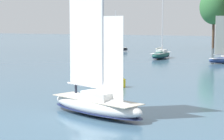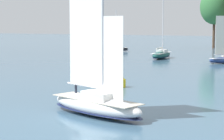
{
  "view_description": "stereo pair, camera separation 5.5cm",
  "coord_description": "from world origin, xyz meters",
  "px_view_note": "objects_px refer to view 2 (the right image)",
  "views": [
    {
      "loc": [
        15.05,
        -30.2,
        7.3
      ],
      "look_at": [
        0.0,
        3.0,
        3.28
      ],
      "focal_mm": 70.0,
      "sensor_mm": 36.0,
      "label": 1
    },
    {
      "loc": [
        15.1,
        -30.17,
        7.3
      ],
      "look_at": [
        0.0,
        3.0,
        3.28
      ],
      "focal_mm": 70.0,
      "sensor_mm": 36.0,
      "label": 2
    }
  ],
  "objects_px": {
    "sailboat_main": "(96,102)",
    "sailboat_moored_outer_mooring": "(161,55)",
    "tree_shore_left": "(214,7)",
    "sailboat_moored_far_slip": "(114,49)",
    "channel_buoy": "(120,79)"
  },
  "relations": [
    {
      "from": "tree_shore_left",
      "to": "sailboat_moored_outer_mooring",
      "type": "distance_m",
      "value": 40.4
    },
    {
      "from": "tree_shore_left",
      "to": "channel_buoy",
      "type": "relative_size",
      "value": 7.38
    },
    {
      "from": "channel_buoy",
      "to": "sailboat_moored_far_slip",
      "type": "bearing_deg",
      "value": 114.95
    },
    {
      "from": "channel_buoy",
      "to": "tree_shore_left",
      "type": "bearing_deg",
      "value": 93.92
    },
    {
      "from": "tree_shore_left",
      "to": "sailboat_main",
      "type": "height_order",
      "value": "tree_shore_left"
    },
    {
      "from": "tree_shore_left",
      "to": "sailboat_moored_far_slip",
      "type": "xyz_separation_m",
      "value": [
        -19.57,
        -24.33,
        -10.7
      ]
    },
    {
      "from": "sailboat_moored_outer_mooring",
      "to": "sailboat_moored_far_slip",
      "type": "bearing_deg",
      "value": 139.49
    },
    {
      "from": "tree_shore_left",
      "to": "sailboat_moored_outer_mooring",
      "type": "bearing_deg",
      "value": -93.69
    },
    {
      "from": "tree_shore_left",
      "to": "sailboat_moored_far_slip",
      "type": "relative_size",
      "value": 1.59
    },
    {
      "from": "sailboat_moored_outer_mooring",
      "to": "channel_buoy",
      "type": "xyz_separation_m",
      "value": [
        7.85,
        -38.96,
        0.07
      ]
    },
    {
      "from": "sailboat_main",
      "to": "sailboat_moored_outer_mooring",
      "type": "distance_m",
      "value": 54.69
    },
    {
      "from": "sailboat_moored_outer_mooring",
      "to": "tree_shore_left",
      "type": "bearing_deg",
      "value": 86.31
    },
    {
      "from": "sailboat_main",
      "to": "sailboat_moored_outer_mooring",
      "type": "relative_size",
      "value": 1.09
    },
    {
      "from": "sailboat_moored_outer_mooring",
      "to": "channel_buoy",
      "type": "bearing_deg",
      "value": -78.61
    },
    {
      "from": "sailboat_moored_outer_mooring",
      "to": "channel_buoy",
      "type": "height_order",
      "value": "sailboat_moored_outer_mooring"
    }
  ]
}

